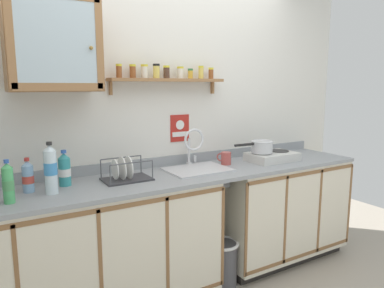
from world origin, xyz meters
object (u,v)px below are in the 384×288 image
at_px(mug, 226,158).
at_px(warning_sign, 180,128).
at_px(hot_plate_stove, 272,156).
at_px(bottle_water_clear_1, 51,169).
at_px(bottle_water_blue_3, 28,177).
at_px(trash_bin, 222,262).
at_px(saucepan, 262,146).
at_px(sink, 197,171).
at_px(wall_cabinet, 52,44).
at_px(bottle_soda_green_0, 8,183).
at_px(bottle_detergent_teal_2, 65,170).
at_px(dish_rack, 125,174).

distance_m(mug, warning_sign, 0.46).
xyz_separation_m(hot_plate_stove, bottle_water_clear_1, (-1.85, -0.03, 0.12)).
height_order(bottle_water_blue_3, trash_bin, bottle_water_blue_3).
height_order(saucepan, bottle_water_blue_3, bottle_water_blue_3).
bearing_deg(sink, trash_bin, -56.01).
xyz_separation_m(wall_cabinet, trash_bin, (1.14, -0.28, -1.66)).
bearing_deg(warning_sign, bottle_soda_green_0, -162.94).
bearing_deg(bottle_water_blue_3, bottle_water_clear_1, -41.91).
relative_size(bottle_detergent_teal_2, dish_rack, 0.73).
height_order(bottle_water_blue_3, wall_cabinet, wall_cabinet).
bearing_deg(mug, dish_rack, -176.53).
height_order(bottle_water_clear_1, bottle_water_blue_3, bottle_water_clear_1).
bearing_deg(dish_rack, bottle_water_blue_3, 176.24).
relative_size(saucepan, dish_rack, 1.15).
xyz_separation_m(saucepan, bottle_soda_green_0, (-1.98, -0.12, -0.02)).
distance_m(mug, trash_bin, 0.84).
relative_size(bottle_water_blue_3, wall_cabinet, 0.37).
height_order(bottle_soda_green_0, dish_rack, bottle_soda_green_0).
relative_size(bottle_soda_green_0, bottle_detergent_teal_2, 1.05).
bearing_deg(dish_rack, warning_sign, 24.93).
xyz_separation_m(dish_rack, trash_bin, (0.73, -0.17, -0.78)).
distance_m(bottle_soda_green_0, bottle_water_clear_1, 0.25).
bearing_deg(hot_plate_stove, trash_bin, -167.99).
xyz_separation_m(saucepan, bottle_detergent_teal_2, (-1.63, 0.09, -0.03)).
relative_size(sink, bottle_soda_green_0, 1.93).
relative_size(dish_rack, trash_bin, 0.90).
relative_size(sink, trash_bin, 1.32).
xyz_separation_m(hot_plate_stove, dish_rack, (-1.35, 0.03, 0.00)).
height_order(dish_rack, warning_sign, warning_sign).
xyz_separation_m(hot_plate_stove, wall_cabinet, (-1.76, 0.15, 0.88)).
relative_size(saucepan, wall_cabinet, 0.64).
bearing_deg(wall_cabinet, sink, -5.46).
height_order(hot_plate_stove, warning_sign, warning_sign).
bearing_deg(bottle_water_clear_1, bottle_detergent_teal_2, 53.05).
height_order(sink, bottle_soda_green_0, sink).
bearing_deg(bottle_detergent_teal_2, trash_bin, -12.22).
bearing_deg(bottle_water_blue_3, wall_cabinet, 20.11).
xyz_separation_m(bottle_water_clear_1, bottle_detergent_teal_2, (0.11, 0.14, -0.05)).
relative_size(bottle_soda_green_0, trash_bin, 0.69).
distance_m(bottle_water_clear_1, dish_rack, 0.52).
xyz_separation_m(bottle_soda_green_0, bottle_water_clear_1, (0.24, 0.07, 0.04)).
relative_size(bottle_detergent_teal_2, warning_sign, 1.07).
height_order(bottle_water_clear_1, warning_sign, warning_sign).
height_order(saucepan, bottle_soda_green_0, bottle_soda_green_0).
relative_size(bottle_soda_green_0, dish_rack, 0.76).
xyz_separation_m(bottle_soda_green_0, warning_sign, (1.33, 0.41, 0.19)).
distance_m(bottle_soda_green_0, mug, 1.66).
relative_size(bottle_water_blue_3, trash_bin, 0.60).
bearing_deg(trash_bin, wall_cabinet, 166.11).
distance_m(bottle_water_clear_1, bottle_detergent_teal_2, 0.18).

